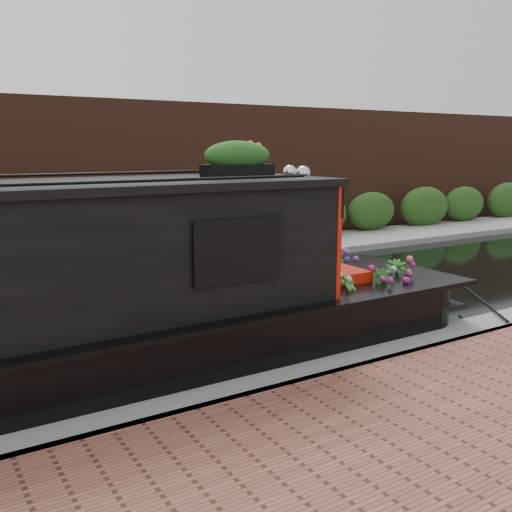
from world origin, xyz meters
TOP-DOWN VIEW (x-y plane):
  - ground at (0.00, 0.00)m, footprint 80.00×80.00m
  - near_bank_coping at (0.00, -3.30)m, footprint 40.00×0.60m
  - far_bank_path at (0.00, 4.20)m, footprint 40.00×2.40m
  - far_hedge at (0.00, 5.10)m, footprint 40.00×1.10m
  - far_brick_wall at (0.00, 7.20)m, footprint 40.00×1.00m
  - rope_fender at (3.15, -2.02)m, footprint 0.41×0.38m

SIDE VIEW (x-z plane):
  - ground at x=0.00m, z-range 0.00..0.00m
  - near_bank_coping at x=0.00m, z-range -0.25..0.25m
  - far_bank_path at x=0.00m, z-range -0.17..0.17m
  - far_hedge at x=0.00m, z-range -1.40..1.40m
  - far_brick_wall at x=0.00m, z-range -4.00..4.00m
  - rope_fender at x=3.15m, z-range 0.00..0.41m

